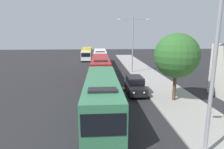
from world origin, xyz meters
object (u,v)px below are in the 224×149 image
at_px(box_truck_oncoming, 87,54).
at_px(roadside_tree, 177,56).
at_px(streetlamp_mid, 133,40).
at_px(streetlamp_near, 215,57).
at_px(bus_lead, 102,95).
at_px(bus_middle, 100,57).
at_px(bus_second_in_line, 101,67).
at_px(white_suv, 135,84).

height_order(box_truck_oncoming, roadside_tree, roadside_tree).
bearing_deg(streetlamp_mid, streetlamp_near, -90.00).
xyz_separation_m(bus_lead, box_truck_oncoming, (-3.30, 33.80, 0.01)).
distance_m(box_truck_oncoming, roadside_tree, 32.75).
bearing_deg(bus_middle, roadside_tree, -73.17).
relative_size(bus_middle, box_truck_oncoming, 1.64).
relative_size(bus_lead, bus_second_in_line, 0.93).
relative_size(bus_lead, roadside_tree, 1.80).
xyz_separation_m(streetlamp_mid, roadside_tree, (1.65, -14.50, -1.05)).
xyz_separation_m(bus_middle, streetlamp_near, (5.40, -31.95, 3.69)).
xyz_separation_m(bus_middle, roadside_tree, (7.05, -23.32, 2.78)).
height_order(bus_lead, streetlamp_near, streetlamp_near).
bearing_deg(bus_middle, bus_second_in_line, -90.00).
height_order(bus_second_in_line, white_suv, bus_second_in_line).
bearing_deg(bus_middle, box_truck_oncoming, 113.41).
bearing_deg(bus_second_in_line, streetlamp_mid, 36.65).
height_order(bus_second_in_line, roadside_tree, roadside_tree).
distance_m(bus_middle, streetlamp_near, 32.61).
relative_size(white_suv, box_truck_oncoming, 0.64).
xyz_separation_m(white_suv, box_truck_oncoming, (-7.00, 28.19, 0.67)).
distance_m(box_truck_oncoming, streetlamp_near, 40.68).
relative_size(bus_middle, streetlamp_near, 1.40).
xyz_separation_m(bus_second_in_line, streetlamp_mid, (5.40, 4.02, 3.83)).
bearing_deg(streetlamp_near, roadside_tree, 79.15).
relative_size(box_truck_oncoming, streetlamp_near, 0.85).
distance_m(white_suv, streetlamp_near, 12.30).
distance_m(bus_second_in_line, box_truck_oncoming, 20.72).
relative_size(bus_middle, white_suv, 2.57).
xyz_separation_m(box_truck_oncoming, streetlamp_mid, (8.70, -16.44, 3.81)).
xyz_separation_m(bus_lead, white_suv, (3.70, 5.61, -0.66)).
bearing_deg(bus_second_in_line, streetlamp_near, -74.23).
bearing_deg(roadside_tree, white_suv, 140.61).
distance_m(bus_second_in_line, streetlamp_near, 20.20).
distance_m(streetlamp_near, streetlamp_mid, 23.13).
relative_size(streetlamp_near, streetlamp_mid, 0.96).
distance_m(bus_lead, box_truck_oncoming, 33.96).
relative_size(bus_second_in_line, white_suv, 2.67).
xyz_separation_m(box_truck_oncoming, streetlamp_near, (8.70, -39.57, 3.67)).
relative_size(white_suv, streetlamp_mid, 0.52).
distance_m(white_suv, streetlamp_mid, 12.69).
height_order(white_suv, streetlamp_near, streetlamp_near).
xyz_separation_m(bus_middle, box_truck_oncoming, (-3.30, 7.63, 0.01)).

